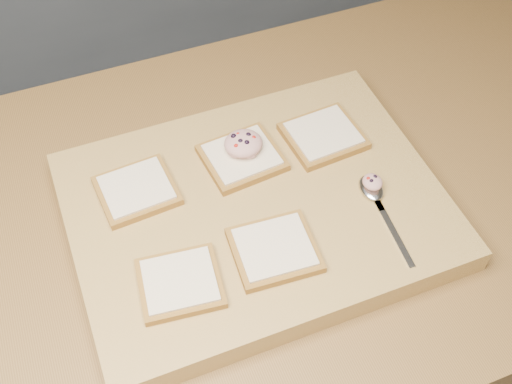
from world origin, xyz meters
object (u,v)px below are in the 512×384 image
at_px(cutting_board, 256,210).
at_px(tuna_salad_dollop, 243,143).
at_px(bread_far_center, 242,157).
at_px(spoon, 374,194).

height_order(cutting_board, tuna_salad_dollop, tuna_salad_dollop).
xyz_separation_m(bread_far_center, tuna_salad_dollop, (0.01, 0.01, 0.02)).
xyz_separation_m(cutting_board, spoon, (0.17, -0.06, 0.03)).
relative_size(bread_far_center, spoon, 0.73).
bearing_deg(tuna_salad_dollop, spoon, -43.94).
relative_size(cutting_board, bread_far_center, 4.40).
height_order(cutting_board, spoon, spoon).
bearing_deg(tuna_salad_dollop, bread_far_center, -126.36).
xyz_separation_m(tuna_salad_dollop, spoon, (0.16, -0.15, -0.03)).
distance_m(cutting_board, tuna_salad_dollop, 0.11).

